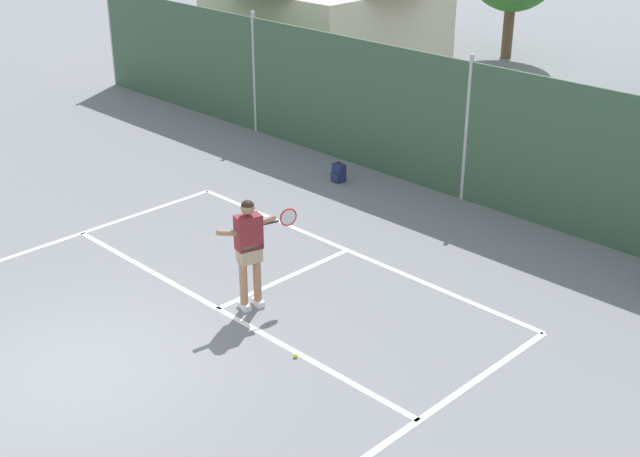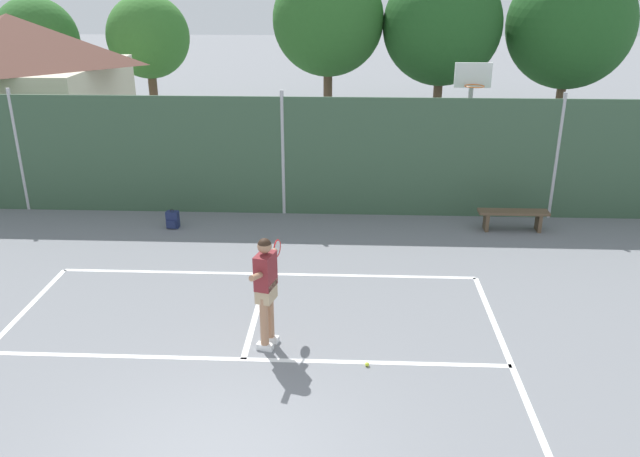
{
  "view_description": "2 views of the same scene",
  "coord_description": "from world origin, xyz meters",
  "views": [
    {
      "loc": [
        9.55,
        -4.81,
        6.82
      ],
      "look_at": [
        0.36,
        4.43,
        0.9
      ],
      "focal_mm": 47.99,
      "sensor_mm": 36.0,
      "label": 1
    },
    {
      "loc": [
        1.56,
        -5.83,
        5.51
      ],
      "look_at": [
        1.09,
        4.52,
        1.38
      ],
      "focal_mm": 35.71,
      "sensor_mm": 36.0,
      "label": 2
    }
  ],
  "objects": [
    {
      "name": "backpack_navy",
      "position": [
        -2.51,
        7.89,
        0.19
      ],
      "size": [
        0.29,
        0.26,
        0.46
      ],
      "color": "navy",
      "rests_on": "ground"
    },
    {
      "name": "chainlink_fence",
      "position": [
        0.0,
        9.0,
        1.45
      ],
      "size": [
        26.09,
        0.09,
        3.04
      ],
      "color": "#38563D",
      "rests_on": "ground"
    },
    {
      "name": "basketball_hoop",
      "position": [
        4.59,
        10.15,
        2.31
      ],
      "size": [
        0.9,
        0.67,
        3.55
      ],
      "color": "#9E9EA3",
      "rests_on": "ground"
    },
    {
      "name": "treeline_backdrop",
      "position": [
        2.89,
        20.48,
        3.63
      ],
      "size": [
        25.47,
        4.43,
        6.19
      ],
      "color": "brown",
      "rests_on": "ground"
    },
    {
      "name": "courtside_bench",
      "position": [
        5.39,
        8.08,
        0.36
      ],
      "size": [
        1.6,
        0.36,
        0.48
      ],
      "color": "brown",
      "rests_on": "ground"
    },
    {
      "name": "court_markings",
      "position": [
        0.0,
        0.65,
        0.0
      ],
      "size": [
        8.3,
        11.1,
        0.01
      ],
      "color": "white",
      "rests_on": "ground"
    },
    {
      "name": "tennis_ball",
      "position": [
        1.9,
        2.38,
        0.03
      ],
      "size": [
        0.07,
        0.07,
        0.07
      ],
      "primitive_type": "sphere",
      "color": "#CCE033",
      "rests_on": "ground"
    },
    {
      "name": "clubhouse_building",
      "position": [
        -8.83,
        13.95,
        2.3
      ],
      "size": [
        6.04,
        5.94,
        4.45
      ],
      "color": "beige",
      "rests_on": "ground"
    },
    {
      "name": "tennis_player",
      "position": [
        0.33,
        2.91,
        1.11
      ],
      "size": [
        0.35,
        1.43,
        1.85
      ],
      "color": "silver",
      "rests_on": "ground"
    }
  ]
}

